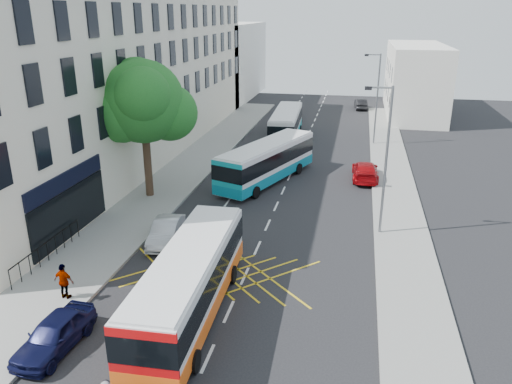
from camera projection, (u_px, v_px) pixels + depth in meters
The scene contains 19 objects.
ground at pixel (208, 358), 17.81m from camera, with size 120.00×120.00×0.00m, color black.
pavement_left at pixel (150, 196), 33.18m from camera, with size 5.00×70.00×0.15m, color gray.
pavement_right at pixel (398, 214), 30.17m from camera, with size 3.00×70.00×0.15m, color gray.
terrace_main at pixel (127, 75), 40.65m from camera, with size 8.30×45.00×13.50m.
terrace_far at pixel (224, 61), 69.33m from camera, with size 8.00×20.00×10.00m, color silver.
building_right at pixel (415, 80), 58.53m from camera, with size 6.00×18.00×8.00m, color silver.
street_tree at pixel (143, 103), 31.02m from camera, with size 6.30×5.70×8.80m.
lamp_near at pixel (385, 154), 26.10m from camera, with size 1.45×0.15×8.00m.
lamp_far at pixel (376, 94), 44.50m from camera, with size 1.45×0.15×8.00m.
railings at pixel (47, 250), 24.26m from camera, with size 0.08×5.60×1.14m, color black, non-canonical shape.
bus_near at pixel (190, 282), 19.93m from camera, with size 2.72×10.06×2.81m.
bus_mid at pixel (267, 161), 35.71m from camera, with size 5.74×10.32×2.85m.
bus_far at pixel (286, 124), 47.40m from camera, with size 2.83×10.12×2.82m.
parked_car_blue at pixel (55, 334), 18.11m from camera, with size 1.50×3.72×1.27m, color #0C0F33.
parked_car_silver at pixel (166, 232), 26.52m from camera, with size 1.31×3.77×1.24m, color #AEB2B6.
red_hatchback at pixel (365, 171), 36.44m from camera, with size 1.84×4.52×1.31m, color #A2060C.
distant_car_grey at pixel (291, 113), 57.11m from camera, with size 1.98×4.29×1.19m, color #46494F.
distant_car_dark at pixel (361, 104), 62.43m from camera, with size 1.34×3.86×1.27m, color black.
pedestrian_far at pixel (64, 281), 21.01m from camera, with size 0.94×0.39×1.60m, color gray.
Camera 1 is at (4.63, -14.04, 11.71)m, focal length 35.00 mm.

